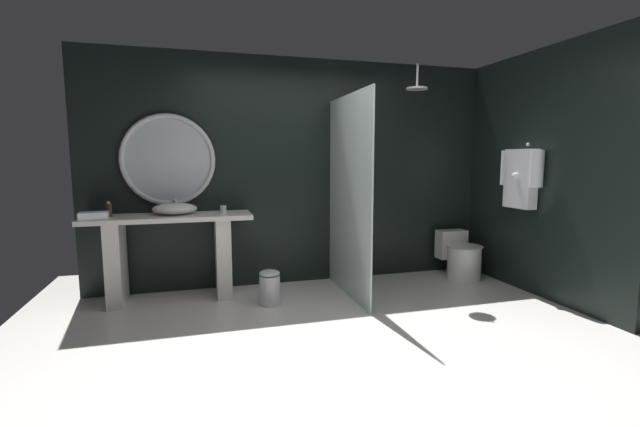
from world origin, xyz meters
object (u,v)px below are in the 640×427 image
round_wall_mirror (168,160)px  rain_shower_head (417,87)px  tumbler_cup (223,209)px  folded_hand_towel (94,216)px  soap_dispenser (109,210)px  toilet (461,257)px  vessel_sink (175,209)px  hanging_bathrobe (521,175)px  waste_bin (270,287)px

round_wall_mirror → rain_shower_head: rain_shower_head is taller
round_wall_mirror → tumbler_cup: bearing=-26.6°
rain_shower_head → folded_hand_towel: size_ratio=1.12×
soap_dispenser → toilet: size_ratio=0.25×
rain_shower_head → toilet: (0.71, 0.10, -1.99)m
vessel_sink → hanging_bathrobe: (3.61, -0.76, 0.33)m
rain_shower_head → waste_bin: 2.70m
vessel_sink → folded_hand_towel: vessel_sink is taller
folded_hand_towel → vessel_sink: bearing=15.4°
round_wall_mirror → folded_hand_towel: (-0.67, -0.41, -0.52)m
vessel_sink → toilet: size_ratio=0.74×
soap_dispenser → round_wall_mirror: (0.57, 0.22, 0.49)m
vessel_sink → hanging_bathrobe: size_ratio=0.63×
toilet → waste_bin: 2.46m
soap_dispenser → folded_hand_towel: (-0.10, -0.19, -0.03)m
round_wall_mirror → waste_bin: 1.73m
rain_shower_head → folded_hand_towel: rain_shower_head is taller
vessel_sink → round_wall_mirror: bearing=104.8°
waste_bin → vessel_sink: bearing=151.5°
rain_shower_head → folded_hand_towel: bearing=179.3°
vessel_sink → hanging_bathrobe: hanging_bathrobe is taller
soap_dispenser → hanging_bathrobe: hanging_bathrobe is taller
tumbler_cup → hanging_bathrobe: (3.13, -0.69, 0.35)m
tumbler_cup → soap_dispenser: size_ratio=0.56×
hanging_bathrobe → vessel_sink: bearing=168.2°
soap_dispenser → folded_hand_towel: 0.21m
hanging_bathrobe → toilet: hanging_bathrobe is taller
rain_shower_head → soap_dispenser: bearing=176.0°
vessel_sink → toilet: 3.40m
round_wall_mirror → hanging_bathrobe: 3.80m
vessel_sink → rain_shower_head: 2.93m
round_wall_mirror → hanging_bathrobe: bearing=-14.7°
vessel_sink → rain_shower_head: (2.61, -0.24, 1.30)m
waste_bin → folded_hand_towel: bearing=169.9°
vessel_sink → hanging_bathrobe: 3.71m
round_wall_mirror → toilet: size_ratio=1.60×
rain_shower_head → vessel_sink: bearing=174.8°
rain_shower_head → waste_bin: rain_shower_head is taller
folded_hand_towel → soap_dispenser: bearing=62.0°
tumbler_cup → rain_shower_head: bearing=-4.8°
soap_dispenser → hanging_bathrobe: bearing=-9.9°
rain_shower_head → waste_bin: size_ratio=0.78×
tumbler_cup → toilet: bearing=-1.6°
vessel_sink → toilet: (3.33, -0.14, -0.69)m
soap_dispenser → toilet: 4.01m
soap_dispenser → round_wall_mirror: round_wall_mirror is taller
round_wall_mirror → waste_bin: (0.95, -0.70, -1.27)m
soap_dispenser → tumbler_cup: bearing=-2.6°
soap_dispenser → rain_shower_head: bearing=-4.0°
vessel_sink → soap_dispenser: vessel_sink is taller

